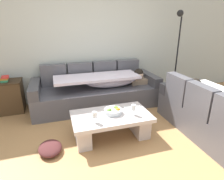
{
  "coord_description": "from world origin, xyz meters",
  "views": [
    {
      "loc": [
        -0.74,
        -2.06,
        1.73
      ],
      "look_at": [
        0.22,
        1.01,
        0.55
      ],
      "focal_mm": 30.31,
      "sensor_mm": 36.0,
      "label": 1
    }
  ],
  "objects_px": {
    "wine_glass_near_left": "(95,115)",
    "crumpled_garment": "(50,148)",
    "wine_glass_near_right": "(134,108)",
    "floor_lamp": "(177,49)",
    "open_magazine": "(133,109)",
    "fruit_bowl": "(113,111)",
    "book_stack_on_cabinet": "(5,79)",
    "couch_along_wall": "(99,91)",
    "side_cabinet": "(4,97)",
    "couch_near_window": "(215,116)",
    "coffee_table": "(111,123)"
  },
  "relations": [
    {
      "from": "fruit_bowl",
      "to": "couch_near_window",
      "type": "bearing_deg",
      "value": -17.38
    },
    {
      "from": "couch_along_wall",
      "to": "book_stack_on_cabinet",
      "type": "distance_m",
      "value": 1.83
    },
    {
      "from": "side_cabinet",
      "to": "floor_lamp",
      "type": "distance_m",
      "value": 3.82
    },
    {
      "from": "crumpled_garment",
      "to": "wine_glass_near_left",
      "type": "bearing_deg",
      "value": -3.47
    },
    {
      "from": "couch_along_wall",
      "to": "crumpled_garment",
      "type": "height_order",
      "value": "couch_along_wall"
    },
    {
      "from": "coffee_table",
      "to": "side_cabinet",
      "type": "height_order",
      "value": "side_cabinet"
    },
    {
      "from": "open_magazine",
      "to": "floor_lamp",
      "type": "bearing_deg",
      "value": 50.47
    },
    {
      "from": "fruit_bowl",
      "to": "floor_lamp",
      "type": "distance_m",
      "value": 2.39
    },
    {
      "from": "couch_along_wall",
      "to": "wine_glass_near_left",
      "type": "bearing_deg",
      "value": -105.6
    },
    {
      "from": "couch_near_window",
      "to": "coffee_table",
      "type": "height_order",
      "value": "couch_near_window"
    },
    {
      "from": "wine_glass_near_right",
      "to": "open_magazine",
      "type": "height_order",
      "value": "wine_glass_near_right"
    },
    {
      "from": "fruit_bowl",
      "to": "floor_lamp",
      "type": "height_order",
      "value": "floor_lamp"
    },
    {
      "from": "couch_near_window",
      "to": "wine_glass_near_left",
      "type": "height_order",
      "value": "couch_near_window"
    },
    {
      "from": "book_stack_on_cabinet",
      "to": "fruit_bowl",
      "type": "bearing_deg",
      "value": -39.15
    },
    {
      "from": "wine_glass_near_left",
      "to": "crumpled_garment",
      "type": "xyz_separation_m",
      "value": [
        -0.64,
        0.04,
        -0.44
      ]
    },
    {
      "from": "fruit_bowl",
      "to": "crumpled_garment",
      "type": "distance_m",
      "value": 1.05
    },
    {
      "from": "floor_lamp",
      "to": "crumpled_garment",
      "type": "bearing_deg",
      "value": -154.47
    },
    {
      "from": "open_magazine",
      "to": "book_stack_on_cabinet",
      "type": "height_order",
      "value": "book_stack_on_cabinet"
    },
    {
      "from": "coffee_table",
      "to": "fruit_bowl",
      "type": "distance_m",
      "value": 0.19
    },
    {
      "from": "open_magazine",
      "to": "couch_along_wall",
      "type": "bearing_deg",
      "value": 118.3
    },
    {
      "from": "wine_glass_near_right",
      "to": "open_magazine",
      "type": "bearing_deg",
      "value": 67.96
    },
    {
      "from": "book_stack_on_cabinet",
      "to": "open_magazine",
      "type": "bearing_deg",
      "value": -33.2
    },
    {
      "from": "couch_near_window",
      "to": "wine_glass_near_right",
      "type": "bearing_deg",
      "value": 74.76
    },
    {
      "from": "couch_near_window",
      "to": "open_magazine",
      "type": "relative_size",
      "value": 7.03
    },
    {
      "from": "fruit_bowl",
      "to": "book_stack_on_cabinet",
      "type": "bearing_deg",
      "value": 140.85
    },
    {
      "from": "open_magazine",
      "to": "floor_lamp",
      "type": "height_order",
      "value": "floor_lamp"
    },
    {
      "from": "wine_glass_near_right",
      "to": "open_magazine",
      "type": "distance_m",
      "value": 0.23
    },
    {
      "from": "couch_along_wall",
      "to": "open_magazine",
      "type": "xyz_separation_m",
      "value": [
        0.3,
        -1.14,
        0.06
      ]
    },
    {
      "from": "couch_along_wall",
      "to": "coffee_table",
      "type": "height_order",
      "value": "couch_along_wall"
    },
    {
      "from": "wine_glass_near_right",
      "to": "side_cabinet",
      "type": "height_order",
      "value": "side_cabinet"
    },
    {
      "from": "wine_glass_near_right",
      "to": "floor_lamp",
      "type": "relative_size",
      "value": 0.09
    },
    {
      "from": "open_magazine",
      "to": "floor_lamp",
      "type": "relative_size",
      "value": 0.14
    },
    {
      "from": "wine_glass_near_left",
      "to": "side_cabinet",
      "type": "xyz_separation_m",
      "value": [
        -1.48,
        1.6,
        -0.17
      ]
    },
    {
      "from": "book_stack_on_cabinet",
      "to": "floor_lamp",
      "type": "xyz_separation_m",
      "value": [
        3.66,
        -0.18,
        0.43
      ]
    },
    {
      "from": "fruit_bowl",
      "to": "side_cabinet",
      "type": "relative_size",
      "value": 0.39
    },
    {
      "from": "floor_lamp",
      "to": "side_cabinet",
      "type": "bearing_deg",
      "value": 177.28
    },
    {
      "from": "side_cabinet",
      "to": "coffee_table",
      "type": "bearing_deg",
      "value": -39.19
    },
    {
      "from": "floor_lamp",
      "to": "couch_near_window",
      "type": "bearing_deg",
      "value": -103.22
    },
    {
      "from": "coffee_table",
      "to": "floor_lamp",
      "type": "height_order",
      "value": "floor_lamp"
    },
    {
      "from": "side_cabinet",
      "to": "crumpled_garment",
      "type": "xyz_separation_m",
      "value": [
        0.84,
        -1.56,
        -0.26
      ]
    },
    {
      "from": "wine_glass_near_left",
      "to": "open_magazine",
      "type": "bearing_deg",
      "value": 19.12
    },
    {
      "from": "couch_along_wall",
      "to": "book_stack_on_cabinet",
      "type": "xyz_separation_m",
      "value": [
        -1.78,
        0.22,
        0.36
      ]
    },
    {
      "from": "wine_glass_near_left",
      "to": "couch_near_window",
      "type": "bearing_deg",
      "value": -8.76
    },
    {
      "from": "floor_lamp",
      "to": "book_stack_on_cabinet",
      "type": "bearing_deg",
      "value": 177.23
    },
    {
      "from": "open_magazine",
      "to": "wine_glass_near_right",
      "type": "bearing_deg",
      "value": -98.56
    },
    {
      "from": "coffee_table",
      "to": "crumpled_garment",
      "type": "xyz_separation_m",
      "value": [
        -0.93,
        -0.12,
        -0.18
      ]
    },
    {
      "from": "coffee_table",
      "to": "wine_glass_near_left",
      "type": "height_order",
      "value": "wine_glass_near_left"
    },
    {
      "from": "wine_glass_near_right",
      "to": "floor_lamp",
      "type": "bearing_deg",
      "value": 39.72
    },
    {
      "from": "couch_near_window",
      "to": "book_stack_on_cabinet",
      "type": "height_order",
      "value": "couch_near_window"
    },
    {
      "from": "wine_glass_near_left",
      "to": "wine_glass_near_right",
      "type": "relative_size",
      "value": 1.0
    }
  ]
}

